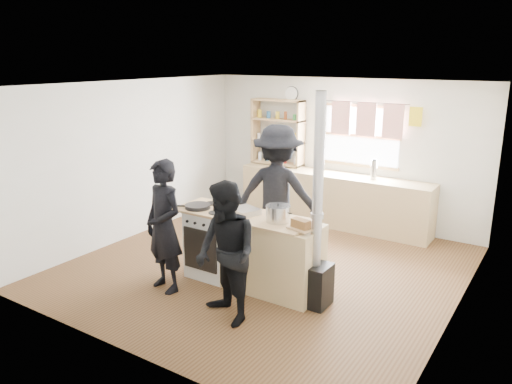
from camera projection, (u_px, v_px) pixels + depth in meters
ground at (265, 267)px, 6.97m from camera, size 5.00×5.00×0.01m
back_counter at (333, 199)px, 8.65m from camera, size 3.40×0.55×0.90m
shelving_unit at (278, 132)px, 9.09m from camera, size 1.00×0.28×1.20m
thermos at (374, 170)px, 8.12m from camera, size 0.10×0.10×0.32m
cooking_island at (252, 251)px, 6.33m from camera, size 1.97×0.64×0.93m
skillet_greens at (198, 206)px, 6.51m from camera, size 0.45×0.45×0.05m
roast_tray at (245, 211)px, 6.28m from camera, size 0.40×0.38×0.07m
stockpot_stove at (228, 202)px, 6.51m from camera, size 0.20×0.20×0.17m
stockpot_counter at (278, 214)px, 5.97m from camera, size 0.30×0.30×0.22m
bread_board at (301, 225)px, 5.71m from camera, size 0.32×0.26×0.12m
flue_heater at (316, 253)px, 5.76m from camera, size 0.35×0.35×2.50m
person_near_left at (164, 226)px, 6.12m from camera, size 0.68×0.52×1.66m
person_near_right at (226, 254)px, 5.38m from camera, size 0.95×0.86×1.58m
person_far at (278, 193)px, 7.06m from camera, size 1.39×1.00×1.95m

